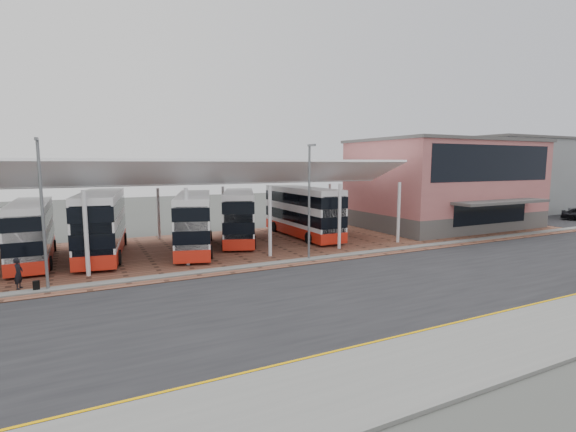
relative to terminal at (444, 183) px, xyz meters
name	(u,v)px	position (x,y,z in m)	size (l,w,h in m)	color
ground	(333,287)	(-23.00, -13.92, -4.66)	(140.00, 140.00, 0.00)	#3D3F3B
road	(344,292)	(-23.00, -14.92, -4.65)	(120.00, 14.00, 0.02)	black
forecourt	(270,243)	(-21.00, -0.92, -4.63)	(72.00, 16.00, 0.06)	brown
sidewalk	(470,352)	(-23.00, -22.92, -4.59)	(120.00, 4.00, 0.14)	slate
north_kerb	(284,262)	(-23.00, -7.72, -4.59)	(120.00, 0.80, 0.14)	slate
yellow_line_near	(428,333)	(-23.00, -20.92, -4.63)	(120.00, 0.12, 0.01)	#E9A600
yellow_line_far	(423,330)	(-23.00, -20.62, -4.63)	(120.00, 0.12, 0.01)	#E9A600
canopy	(169,176)	(-29.00, 0.01, 1.14)	(37.00, 11.63, 7.07)	silver
terminal	(444,183)	(0.00, 0.00, 0.00)	(18.40, 14.40, 9.25)	#504E4C
warehouse	(511,174)	(25.00, 10.08, 0.50)	(30.50, 20.50, 10.25)	gray
lamp_west	(42,210)	(-37.00, -7.65, -0.30)	(0.16, 0.90, 8.07)	slate
lamp_east	(309,199)	(-21.00, -7.65, -0.30)	(0.16, 0.90, 8.07)	slate
bus_1	(32,232)	(-38.30, 0.25, -2.55)	(2.57, 10.01, 4.12)	white
bus_2	(102,224)	(-33.89, 0.31, -2.29)	(4.19, 11.55, 4.65)	white
bus_3	(194,222)	(-27.39, -0.85, -2.43)	(5.25, 10.85, 4.36)	white
bus_4	(239,216)	(-22.89, 1.43, -2.43)	(5.96, 10.76, 4.36)	white
bus_5	(302,212)	(-16.94, 0.81, -2.34)	(2.82, 11.05, 4.55)	white
pedestrian	(18,273)	(-38.39, -6.69, -3.75)	(0.62, 0.41, 1.70)	black
suitcase	(36,286)	(-37.54, -7.54, -4.33)	(0.32, 0.23, 0.55)	black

